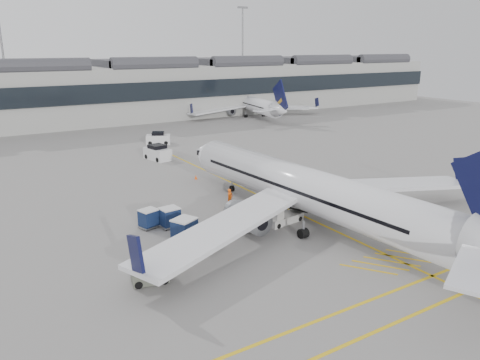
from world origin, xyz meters
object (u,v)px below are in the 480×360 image
pushback_tug (150,274)px  ramp_agent_a (230,198)px  ramp_agent_b (243,223)px  baggage_cart_a (251,217)px  airliner_main (311,191)px  belt_loader (283,217)px

pushback_tug → ramp_agent_a: bearing=51.0°
ramp_agent_a → ramp_agent_b: (-2.29, -5.96, -0.11)m
baggage_cart_a → pushback_tug: (-11.05, -4.64, -0.40)m
ramp_agent_a → pushback_tug: (-12.14, -10.08, -0.35)m
airliner_main → pushback_tug: size_ratio=15.32×
ramp_agent_a → pushback_tug: 15.79m
baggage_cart_a → ramp_agent_b: baggage_cart_a is taller
airliner_main → ramp_agent_a: (-3.62, 7.67, -2.15)m
ramp_agent_b → pushback_tug: (-9.85, -4.12, -0.24)m
airliner_main → belt_loader: (-1.74, 1.62, -2.55)m
belt_loader → ramp_agent_b: (-4.17, 0.08, 0.28)m
belt_loader → baggage_cart_a: belt_loader is taller
belt_loader → ramp_agent_b: bearing=169.5°
belt_loader → pushback_tug: belt_loader is taller
belt_loader → pushback_tug: 14.59m
belt_loader → ramp_agent_b: 4.18m
airliner_main → pushback_tug: bearing=-174.7°
airliner_main → pushback_tug: 16.14m
baggage_cart_a → ramp_agent_a: ramp_agent_a is taller
airliner_main → ramp_agent_b: (-5.91, 1.71, -2.26)m
airliner_main → baggage_cart_a: 5.62m
ramp_agent_a → ramp_agent_b: size_ratio=1.14×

